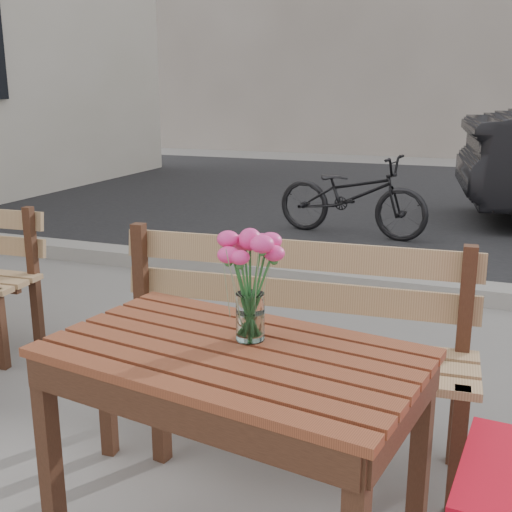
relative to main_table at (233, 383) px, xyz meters
The scene contains 5 objects.
street 4.96m from the main_table, 92.04° to the left, with size 30.00×8.12×0.12m.
main_table is the anchor object (origin of this frame).
main_bench 0.63m from the main_table, 93.03° to the left, with size 1.49×0.54×0.91m.
main_vase 0.34m from the main_table, 74.74° to the left, with size 0.19×0.19×0.35m.
bicycle 4.64m from the main_table, 98.10° to the left, with size 0.54×1.55×0.81m, color black.
Camera 1 is at (0.88, -1.51, 1.45)m, focal length 45.00 mm.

